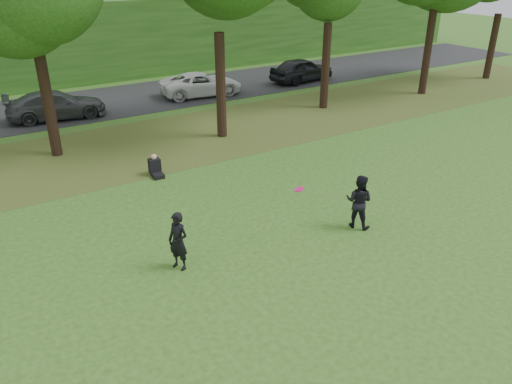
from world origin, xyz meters
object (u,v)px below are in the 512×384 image
player_right (359,201)px  player_left (178,241)px  frisbee (299,189)px  seated_person (155,168)px

player_right → player_left: bearing=51.6°
player_left → player_right: player_right is taller
frisbee → seated_person: frisbee is taller
player_left → frisbee: 3.61m
player_right → seated_person: size_ratio=2.04×
player_left → seated_person: size_ratio=1.96×
player_left → player_right: bearing=55.1°
player_right → frisbee: frisbee is taller
player_right → seated_person: bearing=-1.9°
frisbee → player_right: bearing=-7.0°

